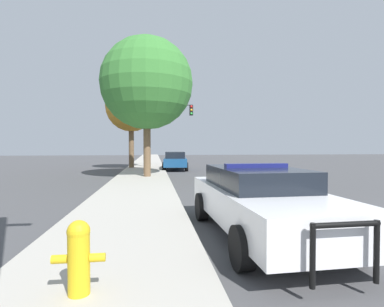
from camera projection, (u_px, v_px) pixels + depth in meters
ground_plane at (349, 227)px, 6.84m from camera, size 110.00×110.00×0.00m
sidewalk_left at (122, 233)px, 6.19m from camera, size 3.00×110.00×0.13m
police_car at (260, 199)px, 6.17m from camera, size 2.22×5.15×1.49m
fire_hydrant at (79, 255)px, 3.48m from camera, size 0.60×0.26×0.87m
traffic_light at (165, 121)px, 25.28m from camera, size 4.06×0.35×5.39m
car_background_midblock at (175, 160)px, 23.14m from camera, size 2.11×4.41×1.41m
tree_sidewalk_mid at (131, 106)px, 23.82m from camera, size 4.04×4.04×6.93m
tree_sidewalk_near at (147, 84)px, 16.90m from camera, size 5.22×5.22×7.88m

